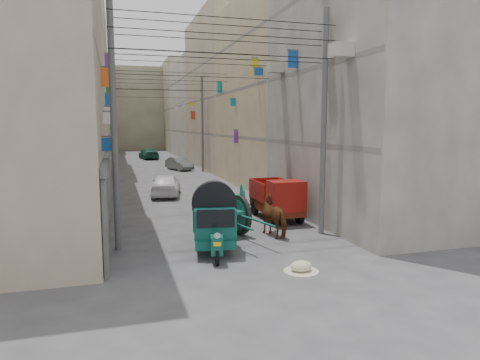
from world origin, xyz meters
name	(u,v)px	position (x,y,z in m)	size (l,w,h in m)	color
ground	(298,314)	(0.00, 0.00, 0.00)	(140.00, 140.00, 0.00)	#404143
building_row_left	(62,97)	(-8.00, 34.13, 6.46)	(8.00, 62.00, 14.00)	tan
building_row_right	(233,100)	(8.00, 34.13, 6.46)	(8.00, 62.00, 14.00)	#ABA6A0
end_cap_building	(136,110)	(0.00, 66.00, 6.50)	(22.00, 10.00, 13.00)	#ADA688
shutters_left	(108,185)	(-3.92, 10.38, 1.49)	(0.18, 14.40, 2.88)	#515156
signboards	(169,133)	(-0.01, 21.66, 3.43)	(8.22, 40.52, 5.67)	yellow
ac_units	(307,34)	(3.65, 7.67, 7.43)	(0.70, 6.55, 3.35)	#B5B2A2
utility_poles	(179,124)	(0.00, 17.00, 4.00)	(7.40, 22.20, 8.00)	#555558
overhead_cables	(185,70)	(0.00, 14.40, 6.77)	(7.40, 22.52, 1.12)	black
auto_rickshaw	(214,221)	(-0.71, 4.79, 1.01)	(1.67, 2.52, 1.72)	black
tonga_cart	(223,216)	(0.02, 6.53, 0.76)	(2.05, 3.42, 1.45)	black
mini_truck	(279,201)	(2.88, 8.37, 0.85)	(1.45, 3.17, 1.78)	black
second_cart	(226,199)	(1.01, 10.03, 0.73)	(1.74, 1.59, 1.38)	#125042
feed_sack	(301,266)	(1.17, 2.41, 0.15)	(0.60, 0.48, 0.30)	beige
horse	(276,216)	(1.90, 6.21, 0.71)	(0.77, 1.69, 1.43)	brown
distant_car_white	(166,185)	(-0.91, 16.11, 0.64)	(1.51, 3.75, 1.28)	white
distant_car_grey	(179,164)	(1.82, 29.77, 0.57)	(1.20, 3.46, 1.14)	#555A57
distant_car_green	(149,154)	(0.19, 43.04, 0.64)	(1.78, 4.38, 1.27)	#1A4E3E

